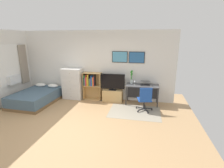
% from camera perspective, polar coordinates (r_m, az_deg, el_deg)
% --- Properties ---
extents(ground_plane, '(7.20, 7.20, 0.00)m').
position_cam_1_polar(ground_plane, '(5.01, -13.49, -13.73)').
color(ground_plane, tan).
extents(wall_back_with_posters, '(6.12, 0.09, 2.70)m').
position_cam_1_polar(wall_back_with_posters, '(6.74, -5.36, 6.30)').
color(wall_back_with_posters, silver).
rests_on(wall_back_with_posters, ground_plane).
extents(area_rug, '(1.70, 1.20, 0.01)m').
position_cam_1_polar(area_rug, '(5.77, 7.70, -9.34)').
color(area_rug, '#9E937F').
rests_on(area_rug, ground_plane).
extents(bed, '(1.37, 1.95, 0.58)m').
position_cam_1_polar(bed, '(7.05, -24.21, -4.00)').
color(bed, brown).
rests_on(bed, ground_plane).
extents(dresser, '(0.78, 0.46, 1.24)m').
position_cam_1_polar(dresser, '(6.97, -13.26, 0.09)').
color(dresser, silver).
rests_on(dresser, ground_plane).
extents(bookshelf, '(0.72, 0.30, 1.10)m').
position_cam_1_polar(bookshelf, '(6.74, -7.08, 0.19)').
color(bookshelf, tan).
rests_on(bookshelf, ground_plane).
extents(tv_stand, '(0.76, 0.41, 0.46)m').
position_cam_1_polar(tv_stand, '(6.59, 0.24, -3.91)').
color(tv_stand, tan).
rests_on(tv_stand, ground_plane).
extents(television, '(0.93, 0.16, 0.64)m').
position_cam_1_polar(television, '(6.41, 0.21, 0.69)').
color(television, black).
rests_on(television, tv_stand).
extents(desk, '(1.18, 0.56, 0.74)m').
position_cam_1_polar(desk, '(6.36, 10.26, -1.39)').
color(desk, '#4C4C4F').
rests_on(desk, ground_plane).
extents(office_chair, '(0.58, 0.57, 0.86)m').
position_cam_1_polar(office_chair, '(5.69, 11.14, -4.92)').
color(office_chair, '#232326').
rests_on(office_chair, ground_plane).
extents(laptop, '(0.36, 0.39, 0.15)m').
position_cam_1_polar(laptop, '(6.30, 11.23, 0.30)').
color(laptop, black).
rests_on(laptop, desk).
extents(computer_mouse, '(0.06, 0.10, 0.03)m').
position_cam_1_polar(computer_mouse, '(6.18, 13.54, -0.54)').
color(computer_mouse, '#262628').
rests_on(computer_mouse, desk).
extents(bamboo_vase, '(0.10, 0.09, 0.50)m').
position_cam_1_polar(bamboo_vase, '(6.35, 6.68, 2.53)').
color(bamboo_vase, silver).
rests_on(bamboo_vase, desk).
extents(wine_glass, '(0.07, 0.07, 0.18)m').
position_cam_1_polar(wine_glass, '(6.20, 7.77, 0.93)').
color(wine_glass, silver).
rests_on(wine_glass, desk).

